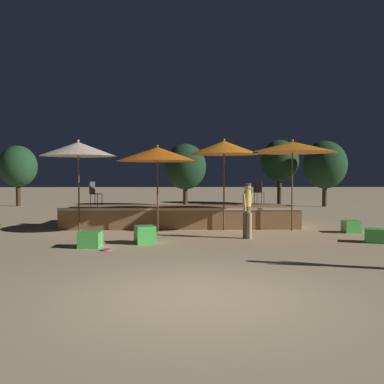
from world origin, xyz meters
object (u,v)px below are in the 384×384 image
(patio_umbrella_2, at_px, (157,154))
(cube_seat_3, at_px, (145,235))
(cube_seat_1, at_px, (351,227))
(patio_umbrella_3, at_px, (292,147))
(cube_seat_0, at_px, (90,239))
(background_tree_2, at_px, (325,165))
(patio_umbrella_0, at_px, (78,149))
(patio_umbrella_1, at_px, (224,148))
(frisbee_disc, at_px, (107,250))
(cube_seat_2, at_px, (374,236))
(bistro_chair_1, at_px, (94,191))
(background_tree_1, at_px, (280,161))
(background_tree_3, at_px, (18,166))
(person_1, at_px, (247,208))
(bistro_chair_0, at_px, (258,190))
(background_tree_0, at_px, (185,167))

(patio_umbrella_2, xyz_separation_m, cube_seat_3, (-0.20, -2.35, -2.35))
(cube_seat_1, bearing_deg, patio_umbrella_3, 167.27)
(patio_umbrella_2, distance_m, cube_seat_0, 4.14)
(patio_umbrella_3, distance_m, background_tree_2, 12.22)
(patio_umbrella_0, distance_m, patio_umbrella_1, 4.95)
(cube_seat_0, height_order, frisbee_disc, cube_seat_0)
(cube_seat_2, xyz_separation_m, cube_seat_3, (-6.49, -0.08, 0.05))
(bistro_chair_1, height_order, background_tree_1, background_tree_1)
(patio_umbrella_1, relative_size, patio_umbrella_2, 1.08)
(frisbee_disc, relative_size, background_tree_1, 0.06)
(frisbee_disc, xyz_separation_m, background_tree_2, (10.42, 14.90, 2.49))
(patio_umbrella_2, bearing_deg, background_tree_3, 127.75)
(background_tree_2, bearing_deg, patio_umbrella_2, -129.26)
(cube_seat_0, xyz_separation_m, cube_seat_2, (7.87, 0.73, -0.02))
(background_tree_3, bearing_deg, frisbee_disc, -61.99)
(cube_seat_3, distance_m, background_tree_2, 16.93)
(patio_umbrella_2, height_order, cube_seat_0, patio_umbrella_2)
(patio_umbrella_0, xyz_separation_m, patio_umbrella_3, (7.25, -0.10, 0.07))
(patio_umbrella_2, distance_m, cube_seat_2, 7.11)
(person_1, relative_size, background_tree_3, 0.45)
(patio_umbrella_0, xyz_separation_m, bistro_chair_0, (6.55, 2.53, -1.48))
(cube_seat_3, bearing_deg, cube_seat_0, -154.78)
(patio_umbrella_0, distance_m, cube_seat_2, 9.70)
(patio_umbrella_3, bearing_deg, patio_umbrella_2, -177.37)
(bistro_chair_1, relative_size, frisbee_disc, 3.35)
(patio_umbrella_1, height_order, person_1, patio_umbrella_1)
(cube_seat_0, xyz_separation_m, bistro_chair_0, (5.44, 5.83, 1.09))
(cube_seat_0, xyz_separation_m, frisbee_disc, (0.51, -0.47, -0.19))
(cube_seat_3, bearing_deg, background_tree_0, 85.55)
(person_1, xyz_separation_m, background_tree_0, (-1.87, 13.60, 1.48))
(patio_umbrella_0, distance_m, person_1, 6.06)
(cube_seat_1, xyz_separation_m, cube_seat_3, (-6.63, -2.13, 0.05))
(patio_umbrella_0, bearing_deg, patio_umbrella_1, 0.97)
(person_1, bearing_deg, patio_umbrella_0, 24.16)
(cube_seat_2, bearing_deg, background_tree_2, 77.41)
(patio_umbrella_0, height_order, cube_seat_2, patio_umbrella_0)
(cube_seat_3, relative_size, background_tree_1, 0.16)
(cube_seat_1, xyz_separation_m, bistro_chair_0, (-2.57, 3.05, 1.11))
(patio_umbrella_2, height_order, background_tree_1, background_tree_1)
(patio_umbrella_2, distance_m, background_tree_0, 12.15)
(person_1, height_order, bistro_chair_0, person_1)
(bistro_chair_1, bearing_deg, patio_umbrella_0, -171.62)
(background_tree_2, bearing_deg, frisbee_disc, -124.95)
(cube_seat_1, bearing_deg, bistro_chair_0, 130.09)
(background_tree_3, bearing_deg, cube_seat_0, -62.78)
(cube_seat_3, bearing_deg, bistro_chair_1, 119.84)
(bistro_chair_1, height_order, frisbee_disc, bistro_chair_1)
(person_1, bearing_deg, patio_umbrella_1, -31.81)
(cube_seat_0, height_order, person_1, person_1)
(cube_seat_3, height_order, person_1, person_1)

